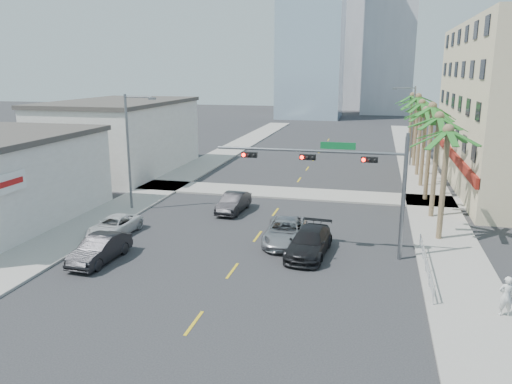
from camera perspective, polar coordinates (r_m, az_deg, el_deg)
ground at (r=24.39m, az=-5.41°, el=-12.51°), size 260.00×260.00×0.00m
sidewalk_right at (r=42.27m, az=19.53°, el=-1.67°), size 4.00×120.00×0.15m
sidewalk_left at (r=46.23m, az=-11.48°, el=0.15°), size 4.00×120.00×0.15m
sidewalk_cross at (r=44.54m, az=3.77°, el=-0.12°), size 80.00×4.00×0.15m
building_left_far at (r=55.98m, az=-15.21°, el=5.97°), size 11.00×18.00×7.20m
tower_far_left at (r=117.37m, az=6.43°, el=20.22°), size 14.00×14.00×48.00m
tower_far_center at (r=146.33m, az=10.02°, el=17.64°), size 16.00×16.00×42.00m
traffic_signal_mast at (r=29.18m, az=10.37°, el=2.27°), size 11.12×0.54×7.20m
palm_tree_0 at (r=33.10m, az=21.12°, el=6.47°), size 4.80×4.80×7.80m
palm_tree_1 at (r=38.20m, az=20.22°, el=7.94°), size 4.80×4.80×8.16m
palm_tree_2 at (r=43.33m, az=19.52°, el=9.07°), size 4.80×4.80×8.52m
palm_tree_3 at (r=48.55m, az=18.87°, el=8.72°), size 4.80×4.80×7.80m
palm_tree_4 at (r=53.69m, az=18.44°, el=9.55°), size 4.80×4.80×8.16m
palm_tree_5 at (r=58.85m, az=18.08°, el=10.23°), size 4.80×4.80×8.52m
palm_tree_6 at (r=64.06m, az=17.70°, el=9.88°), size 4.80×4.80×7.80m
palm_tree_7 at (r=69.23m, az=17.45°, el=10.43°), size 4.80×4.80×8.16m
streetlight_left at (r=39.57m, az=-14.16°, el=5.08°), size 2.55×0.25×9.00m
streetlight_right at (r=59.01m, az=17.29°, el=7.64°), size 2.55×0.25×9.00m
guardrail at (r=28.63m, az=18.87°, el=-7.66°), size 0.08×8.08×1.00m
car_parked_mid at (r=30.22m, az=-17.42°, el=-6.23°), size 1.85×4.69×1.52m
car_parked_far at (r=34.67m, az=-15.94°, el=-3.77°), size 2.47×4.69×1.26m
car_lane_left at (r=38.74m, az=-2.59°, el=-1.22°), size 1.82×4.58×1.48m
car_lane_center at (r=31.93m, az=3.36°, el=-4.53°), size 2.81×5.53×1.50m
car_lane_right at (r=30.02m, az=6.10°, el=-5.74°), size 2.58×5.51×1.56m
pedestrian at (r=25.04m, az=26.66°, el=-10.57°), size 0.76×0.59×1.85m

